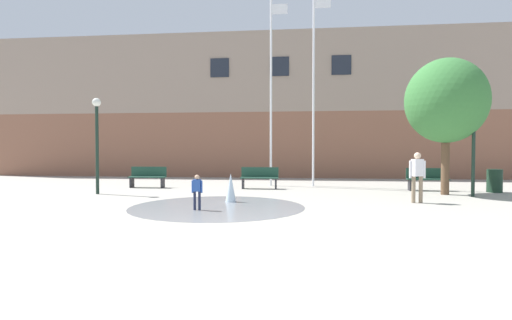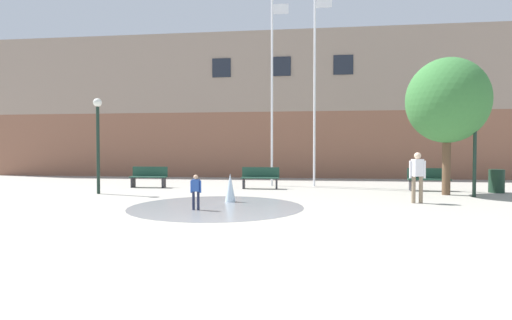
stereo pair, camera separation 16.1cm
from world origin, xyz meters
TOP-DOWN VIEW (x-y plane):
  - ground_plane at (0.00, 0.00)m, footprint 100.00×100.00m
  - library_building at (0.00, 18.95)m, footprint 36.00×6.05m
  - splash_fountain at (-1.12, 4.68)m, footprint 5.12×5.12m
  - park_bench_far_left at (-5.43, 9.63)m, footprint 1.60×0.44m
  - park_bench_left_of_flagpoles at (-0.51, 9.70)m, footprint 1.60×0.44m
  - park_bench_far_right at (6.35, 9.69)m, footprint 1.60×0.44m
  - adult_near_bench at (4.88, 5.84)m, footprint 0.50×0.33m
  - child_with_pink_shirt at (-1.62, 3.61)m, footprint 0.31×0.14m
  - flagpole_left at (-0.10, 11.11)m, footprint 0.80×0.10m
  - flagpole_right at (1.82, 11.11)m, footprint 0.80×0.10m
  - lamp_post_left_lane at (-6.36, 7.03)m, footprint 0.32×0.32m
  - lamp_post_right_lane at (7.34, 7.79)m, footprint 0.32×0.32m
  - trash_can at (8.75, 9.30)m, footprint 0.56×0.56m
  - street_tree_near_building at (6.56, 8.29)m, footprint 2.93×2.93m

SIDE VIEW (x-z plane):
  - ground_plane at x=0.00m, z-range 0.00..0.00m
  - splash_fountain at x=-1.12m, z-range -0.30..0.62m
  - trash_can at x=8.75m, z-range 0.00..0.90m
  - park_bench_far_left at x=-5.43m, z-range 0.02..0.93m
  - park_bench_left_of_flagpoles at x=-0.51m, z-range 0.02..0.93m
  - park_bench_far_right at x=6.35m, z-range 0.02..0.93m
  - child_with_pink_shirt at x=-1.62m, z-range 0.09..1.07m
  - adult_near_bench at x=4.88m, z-range 0.14..1.73m
  - lamp_post_right_lane at x=7.34m, z-range 0.57..4.04m
  - lamp_post_left_lane at x=-6.36m, z-range 0.58..4.17m
  - street_tree_near_building at x=6.56m, z-range 0.94..5.97m
  - library_building at x=0.00m, z-range 0.00..8.55m
  - flagpole_left at x=-0.10m, z-range 0.25..8.91m
  - flagpole_right at x=1.82m, z-range 0.25..9.11m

